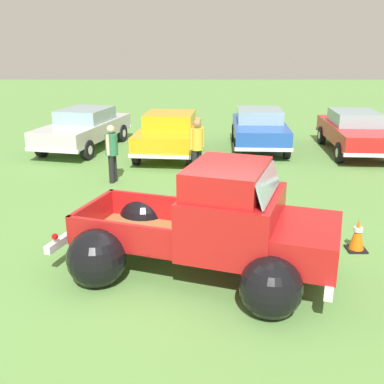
% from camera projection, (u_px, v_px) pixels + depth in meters
% --- Properties ---
extents(ground_plane, '(80.00, 80.00, 0.00)m').
position_uv_depth(ground_plane, '(192.00, 270.00, 7.93)').
color(ground_plane, '#609347').
extents(vintage_pickup_truck, '(4.99, 3.81, 1.96)m').
position_uv_depth(vintage_pickup_truck, '(215.00, 232.00, 7.57)').
color(vintage_pickup_truck, black).
rests_on(vintage_pickup_truck, ground).
extents(show_car_0, '(2.91, 4.96, 1.43)m').
position_uv_depth(show_car_0, '(82.00, 127.00, 16.54)').
color(show_car_0, black).
rests_on(show_car_0, ground).
extents(show_car_1, '(2.31, 4.32, 1.43)m').
position_uv_depth(show_car_1, '(167.00, 132.00, 15.61)').
color(show_car_1, black).
rests_on(show_car_1, ground).
extents(show_car_2, '(2.11, 4.26, 1.43)m').
position_uv_depth(show_car_2, '(257.00, 127.00, 16.52)').
color(show_car_2, black).
rests_on(show_car_2, ground).
extents(show_car_3, '(2.08, 4.63, 1.43)m').
position_uv_depth(show_car_3, '(352.00, 130.00, 15.98)').
color(show_car_3, black).
rests_on(show_car_3, ground).
extents(spectator_0, '(0.48, 0.48, 1.68)m').
position_uv_depth(spectator_0, '(195.00, 145.00, 12.96)').
color(spectator_0, black).
rests_on(spectator_0, ground).
extents(spectator_1, '(0.42, 0.53, 1.60)m').
position_uv_depth(spectator_1, '(110.00, 150.00, 12.54)').
color(spectator_1, black).
rests_on(spectator_1, ground).
extents(lane_cone_0, '(0.36, 0.36, 0.63)m').
position_uv_depth(lane_cone_0, '(355.00, 234.00, 8.59)').
color(lane_cone_0, black).
rests_on(lane_cone_0, ground).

